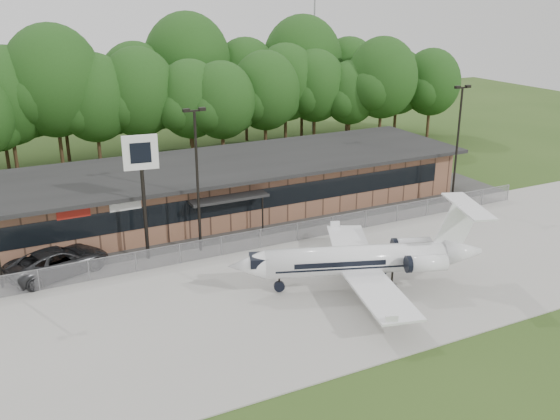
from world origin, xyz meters
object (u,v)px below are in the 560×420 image
terminal (226,185)px  suv (58,261)px  business_jet (364,260)px  pole_sign (141,166)px

terminal → suv: size_ratio=6.29×
business_jet → pole_sign: 15.66m
terminal → business_jet: 17.64m
terminal → suv: bearing=-154.8°
suv → pole_sign: size_ratio=0.75×
business_jet → suv: bearing=166.7°
terminal → pole_sign: (-8.70, -7.14, 4.50)m
terminal → business_jet: size_ratio=2.61×
business_jet → pole_sign: bearing=155.5°
pole_sign → terminal: bearing=47.6°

